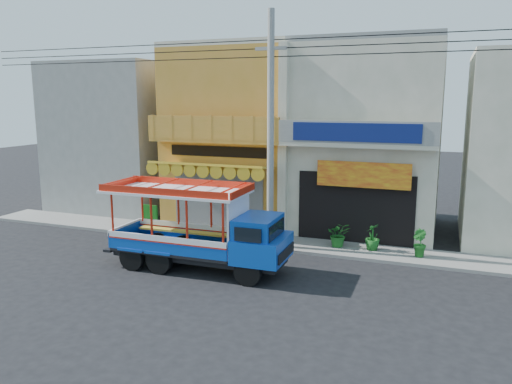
# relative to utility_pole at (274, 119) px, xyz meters

# --- Properties ---
(ground) EXTENTS (90.00, 90.00, 0.00)m
(ground) POSITION_rel_utility_pole_xyz_m (0.85, -3.30, -5.03)
(ground) COLOR black
(ground) RESTS_ON ground
(sidewalk) EXTENTS (30.00, 2.00, 0.12)m
(sidewalk) POSITION_rel_utility_pole_xyz_m (0.85, 0.70, -4.97)
(sidewalk) COLOR slate
(sidewalk) RESTS_ON ground
(shophouse_left) EXTENTS (6.00, 7.50, 8.24)m
(shophouse_left) POSITION_rel_utility_pole_xyz_m (-3.15, 4.66, -0.92)
(shophouse_left) COLOR #B98329
(shophouse_left) RESTS_ON ground
(shophouse_right) EXTENTS (6.00, 6.75, 8.24)m
(shophouse_right) POSITION_rel_utility_pole_xyz_m (2.85, 4.66, -0.93)
(shophouse_right) COLOR #B9B598
(shophouse_right) RESTS_ON ground
(party_pilaster) EXTENTS (0.35, 0.30, 8.00)m
(party_pilaster) POSITION_rel_utility_pole_xyz_m (-0.15, 1.55, -1.03)
(party_pilaster) COLOR #B9B598
(party_pilaster) RESTS_ON ground
(filler_building_left) EXTENTS (6.00, 6.00, 7.60)m
(filler_building_left) POSITION_rel_utility_pole_xyz_m (-10.15, 4.70, -1.23)
(filler_building_left) COLOR gray
(filler_building_left) RESTS_ON ground
(utility_pole) EXTENTS (28.00, 0.26, 9.00)m
(utility_pole) POSITION_rel_utility_pole_xyz_m (0.00, 0.00, 0.00)
(utility_pole) COLOR gray
(utility_pole) RESTS_ON ground
(songthaew_truck) EXTENTS (6.37, 2.22, 2.96)m
(songthaew_truck) POSITION_rel_utility_pole_xyz_m (-1.19, -3.19, -3.60)
(songthaew_truck) COLOR black
(songthaew_truck) RESTS_ON ground
(green_sign) EXTENTS (0.73, 0.40, 1.11)m
(green_sign) POSITION_rel_utility_pole_xyz_m (-5.83, 0.42, -4.45)
(green_sign) COLOR black
(green_sign) RESTS_ON sidewalk
(potted_plant_a) EXTENTS (1.06, 0.99, 0.97)m
(potted_plant_a) POSITION_rel_utility_pole_xyz_m (2.39, 0.81, -4.43)
(potted_plant_a) COLOR #1A5E1D
(potted_plant_a) RESTS_ON sidewalk
(potted_plant_b) EXTENTS (0.67, 0.70, 1.00)m
(potted_plant_b) POSITION_rel_utility_pole_xyz_m (5.38, 0.64, -4.41)
(potted_plant_b) COLOR #1A5E1D
(potted_plant_b) RESTS_ON sidewalk
(potted_plant_c) EXTENTS (0.70, 0.70, 1.01)m
(potted_plant_c) POSITION_rel_utility_pole_xyz_m (3.68, 0.87, -4.41)
(potted_plant_c) COLOR #1A5E1D
(potted_plant_c) RESTS_ON sidewalk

